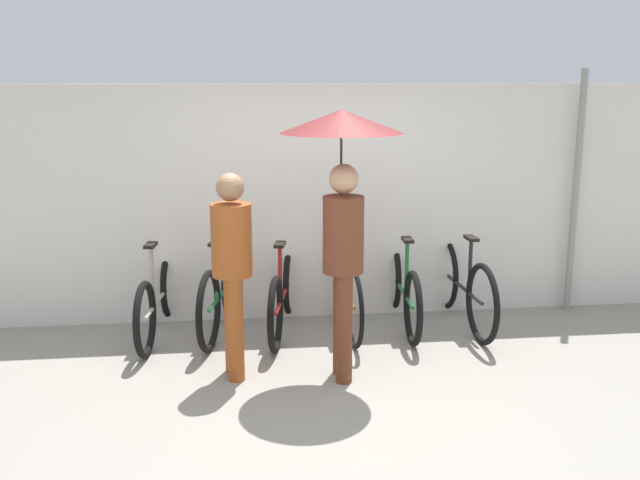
{
  "coord_description": "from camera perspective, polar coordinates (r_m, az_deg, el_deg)",
  "views": [
    {
      "loc": [
        -0.72,
        -4.87,
        2.36
      ],
      "look_at": [
        0.0,
        1.1,
        1.0
      ],
      "focal_mm": 40.0,
      "sensor_mm": 36.0,
      "label": 1
    }
  ],
  "objects": [
    {
      "name": "pedestrian_leading",
      "position": [
        5.64,
        -7.05,
        -1.61
      ],
      "size": [
        0.32,
        0.32,
        1.66
      ],
      "rotation": [
        0.0,
        0.0,
        0.14
      ],
      "color": "#9E4C1E",
      "rests_on": "ground"
    },
    {
      "name": "awning_pole",
      "position": [
        7.67,
        19.75,
        3.54
      ],
      "size": [
        0.07,
        0.07,
        2.46
      ],
      "color": "gray",
      "rests_on": "ground"
    },
    {
      "name": "parked_bicycle_4",
      "position": [
        7.0,
        6.61,
        -3.9
      ],
      "size": [
        0.44,
        1.76,
        1.1
      ],
      "rotation": [
        0.0,
        0.0,
        1.51
      ],
      "color": "black",
      "rests_on": "ground"
    },
    {
      "name": "parked_bicycle_0",
      "position": [
        6.86,
        -12.81,
        -4.59
      ],
      "size": [
        0.44,
        1.74,
        0.97
      ],
      "rotation": [
        0.0,
        0.0,
        1.46
      ],
      "color": "black",
      "rests_on": "ground"
    },
    {
      "name": "parked_bicycle_1",
      "position": [
        6.82,
        -7.91,
        -4.25
      ],
      "size": [
        0.53,
        1.66,
        1.01
      ],
      "rotation": [
        0.0,
        0.0,
        1.36
      ],
      "color": "black",
      "rests_on": "ground"
    },
    {
      "name": "pedestrian_center",
      "position": [
        5.52,
        1.78,
        5.38
      ],
      "size": [
        0.96,
        0.96,
        2.13
      ],
      "rotation": [
        0.0,
        0.0,
        -0.01
      ],
      "color": "brown",
      "rests_on": "ground"
    },
    {
      "name": "parked_bicycle_3",
      "position": [
        6.85,
        1.91,
        -4.06
      ],
      "size": [
        0.44,
        1.69,
        1.01
      ],
      "rotation": [
        0.0,
        0.0,
        1.61
      ],
      "color": "black",
      "rests_on": "ground"
    },
    {
      "name": "back_wall",
      "position": [
        7.07,
        -0.94,
        2.98
      ],
      "size": [
        10.92,
        0.12,
        2.32
      ],
      "color": "silver",
      "rests_on": "ground"
    },
    {
      "name": "parked_bicycle_5",
      "position": [
        7.11,
        11.29,
        -3.59
      ],
      "size": [
        0.44,
        1.81,
        1.11
      ],
      "rotation": [
        0.0,
        0.0,
        1.6
      ],
      "color": "black",
      "rests_on": "ground"
    },
    {
      "name": "parked_bicycle_2",
      "position": [
        6.81,
        -2.97,
        -4.35
      ],
      "size": [
        0.52,
        1.72,
        1.09
      ],
      "rotation": [
        0.0,
        0.0,
        1.38
      ],
      "color": "black",
      "rests_on": "ground"
    },
    {
      "name": "ground_plane",
      "position": [
        5.46,
        1.41,
        -12.87
      ],
      "size": [
        30.0,
        30.0,
        0.0
      ],
      "primitive_type": "plane",
      "color": "gray"
    }
  ]
}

